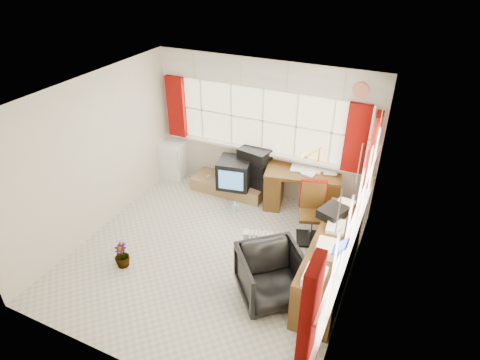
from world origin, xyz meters
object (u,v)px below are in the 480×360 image
(office_chair, at_px, (271,276))
(credenza, at_px, (330,261))
(desk_lamp, at_px, (319,153))
(mini_fridge, at_px, (174,159))
(desk, at_px, (302,188))
(task_chair, at_px, (312,209))
(tv_bench, at_px, (229,186))
(crt_tv, at_px, (235,173))
(radiator, at_px, (259,250))

(office_chair, distance_m, credenza, 0.86)
(desk_lamp, distance_m, mini_fridge, 2.92)
(desk, xyz_separation_m, task_chair, (0.37, -0.71, 0.12))
(desk, distance_m, credenza, 1.83)
(desk_lamp, bearing_deg, mini_fridge, -176.88)
(credenza, height_order, tv_bench, credenza)
(task_chair, distance_m, crt_tv, 1.66)
(task_chair, xyz_separation_m, tv_bench, (-1.76, 0.63, -0.40))
(desk_lamp, bearing_deg, radiator, -100.37)
(desk, distance_m, radiator, 1.65)
(crt_tv, distance_m, mini_fridge, 1.45)
(desk, distance_m, desk_lamp, 0.69)
(task_chair, relative_size, tv_bench, 0.71)
(credenza, bearing_deg, desk, 119.03)
(crt_tv, bearing_deg, credenza, -33.80)
(desk_lamp, relative_size, mini_fridge, 0.60)
(office_chair, relative_size, credenza, 0.41)
(office_chair, height_order, tv_bench, office_chair)
(task_chair, xyz_separation_m, radiator, (-0.50, -0.92, -0.30))
(desk_lamp, xyz_separation_m, tv_bench, (-1.59, -0.23, -0.93))
(task_chair, height_order, radiator, task_chair)
(credenza, bearing_deg, crt_tv, 146.20)
(radiator, height_order, credenza, credenza)
(desk, height_order, credenza, credenza)
(office_chair, height_order, mini_fridge, mini_fridge)
(credenza, bearing_deg, tv_bench, 146.30)
(office_chair, bearing_deg, desk_lamp, 50.96)
(office_chair, relative_size, mini_fridge, 1.08)
(office_chair, bearing_deg, desk, 56.21)
(crt_tv, xyz_separation_m, mini_fridge, (-1.43, 0.19, -0.13))
(credenza, bearing_deg, radiator, -178.06)
(radiator, relative_size, credenza, 0.28)
(task_chair, relative_size, crt_tv, 1.50)
(desk, distance_m, crt_tv, 1.23)
(desk, distance_m, mini_fridge, 2.64)
(desk, bearing_deg, task_chair, -62.59)
(desk_lamp, distance_m, crt_tv, 1.55)
(radiator, xyz_separation_m, credenza, (1.02, 0.03, 0.17))
(desk_lamp, xyz_separation_m, mini_fridge, (-2.84, -0.15, -0.68))
(office_chair, bearing_deg, mini_fridge, 102.49)
(tv_bench, height_order, crt_tv, crt_tv)
(desk, relative_size, office_chair, 1.69)
(radiator, distance_m, credenza, 1.03)
(desk, distance_m, tv_bench, 1.42)
(desk, distance_m, task_chair, 0.81)
(tv_bench, bearing_deg, desk, 3.29)
(task_chair, bearing_deg, desk, 117.41)
(office_chair, bearing_deg, tv_bench, 87.54)
(office_chair, distance_m, tv_bench, 2.69)
(credenza, distance_m, crt_tv, 2.53)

